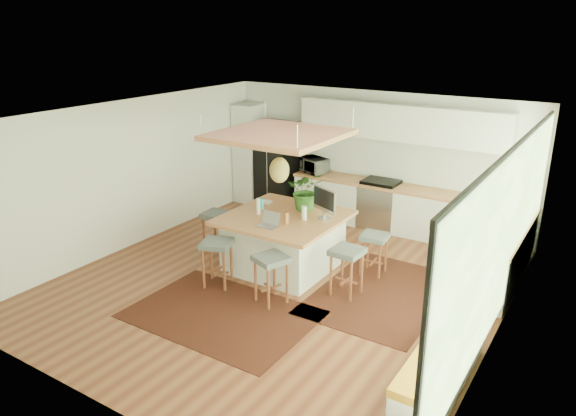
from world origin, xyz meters
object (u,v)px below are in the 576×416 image
Objects in this scene: stool_near_left at (217,265)px; stool_near_right at (271,280)px; fridge at (280,167)px; stool_right_front at (346,274)px; monitor at (324,204)px; stool_right_back at (374,254)px; island_plant at (306,195)px; stool_left_side at (217,233)px; island at (284,242)px; laptop at (268,219)px; microwave at (314,163)px.

stool_near_right is at bearing -0.00° from stool_near_left.
fridge is 4.37m from stool_right_front.
stool_near_left is at bearing -105.64° from monitor.
stool_near_right is 1.92m from stool_right_back.
island_plant is at bearing -175.98° from stool_right_back.
stool_near_left is (1.29, -3.78, -0.57)m from fridge.
monitor is (-0.77, -0.32, 0.83)m from stool_right_back.
stool_near_right is 0.99× the size of stool_left_side.
stool_left_side is (-1.89, 1.04, 0.00)m from stool_near_right.
fridge is 2.54× the size of stool_near_left.
island is at bearing 3.75° from stool_left_side.
laptop reaches higher than stool_right_back.
monitor is at bearing 50.12° from stool_near_left.
fridge is at bearing -159.10° from microwave.
stool_near_left is at bearing -138.48° from stool_right_back.
fridge is 2.55× the size of stool_left_side.
monitor is 0.99× the size of microwave.
microwave reaches higher than stool_right_back.
microwave is 0.84× the size of island_plant.
monitor is (-0.72, 0.57, 0.83)m from stool_right_front.
microwave reaches higher than island.
stool_near_left reaches higher than stool_near_right.
laptop is (1.44, -0.46, 0.70)m from stool_left_side.
stool_right_front is 2.28× the size of laptop.
island is 2.44× the size of stool_near_left.
microwave is at bearing 80.91° from stool_left_side.
island is 2.69× the size of island_plant.
fridge is 3.36× the size of monitor.
fridge is 4.47m from stool_near_right.
stool_right_front reaches higher than stool_near_left.
laptop is at bearing -140.25° from stool_right_back.
laptop is 3.36m from microwave.
fridge reaches higher than stool_near_left.
laptop is at bearing -84.63° from island.
laptop reaches higher than stool_near_right.
stool_right_back is 1.18m from monitor.
monitor is 0.54m from island_plant.
stool_near_left is 1.31× the size of microwave.
microwave is (-1.57, 2.42, -0.07)m from monitor.
fridge is at bearing 124.38° from island.
laptop is 0.58× the size of microwave.
fridge reaches higher than microwave.
stool_left_side is 1.66m from laptop.
stool_right_front is 2.74m from stool_left_side.
island_plant is (0.10, 1.03, 0.15)m from laptop.
island_plant is (-0.36, 1.61, 0.84)m from stool_near_right.
stool_left_side reaches higher than stool_near_right.
fridge is 2.51× the size of stool_right_front.
stool_near_right is at bearing -136.06° from stool_right_front.
stool_right_front is (3.15, -2.97, -0.57)m from fridge.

